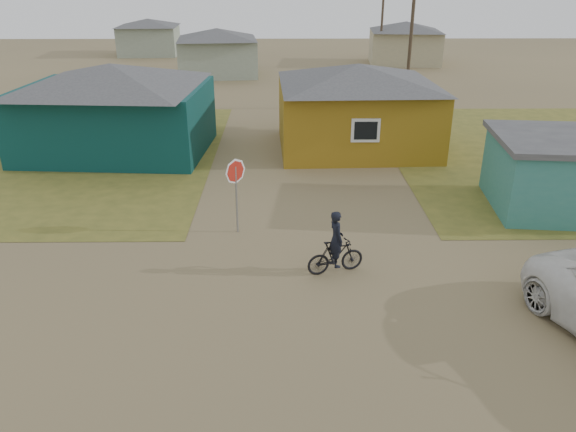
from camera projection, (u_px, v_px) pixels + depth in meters
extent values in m
plane|color=olive|center=(322.00, 313.00, 13.79)|extent=(120.00, 120.00, 0.00)
cube|color=#093332|center=(116.00, 120.00, 25.46)|extent=(8.40, 6.54, 3.00)
pyramid|color=#3E3F41|center=(110.00, 75.00, 24.65)|extent=(8.93, 7.08, 1.00)
cube|color=olive|center=(356.00, 116.00, 26.03)|extent=(7.21, 6.24, 3.00)
pyramid|color=#3E3F41|center=(359.00, 74.00, 25.24)|extent=(7.72, 6.76, 0.90)
cube|color=silver|center=(366.00, 130.00, 23.19)|extent=(1.20, 0.06, 1.00)
cube|color=black|center=(366.00, 131.00, 23.17)|extent=(0.95, 0.04, 0.75)
cube|color=gray|center=(218.00, 57.00, 44.29)|extent=(6.49, 5.60, 2.80)
pyramid|color=#3E3F41|center=(217.00, 33.00, 43.56)|extent=(7.04, 6.15, 0.80)
cube|color=tan|center=(404.00, 47.00, 49.94)|extent=(6.41, 5.50, 2.80)
pyramid|color=#3E3F41|center=(406.00, 26.00, 49.22)|extent=(6.95, 6.05, 0.80)
cube|color=gray|center=(149.00, 40.00, 55.21)|extent=(5.75, 5.28, 2.70)
pyramid|color=#3E3F41|center=(148.00, 22.00, 54.52)|extent=(6.28, 5.81, 0.70)
cylinder|color=#423427|center=(411.00, 40.00, 32.38)|extent=(0.20, 0.20, 8.00)
cylinder|color=#423427|center=(382.00, 18.00, 47.04)|extent=(0.20, 0.20, 8.00)
cylinder|color=gray|center=(237.00, 200.00, 17.63)|extent=(0.06, 0.06, 2.21)
imported|color=black|center=(335.00, 257.00, 15.47)|extent=(1.70, 0.91, 0.98)
imported|color=black|center=(336.00, 239.00, 15.25)|extent=(0.54, 0.67, 1.61)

